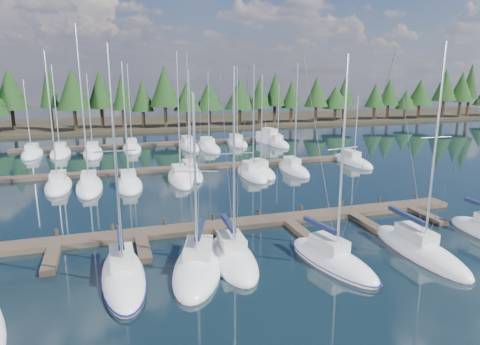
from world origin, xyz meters
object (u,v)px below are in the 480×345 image
object	(u,v)px
main_dock	(218,229)
front_sailboat_3	(233,257)
front_sailboat_1	(123,276)
front_sailboat_4	(332,260)
front_sailboat_2	(198,266)
front_sailboat_5	(419,249)
motor_yacht_right	(268,140)

from	to	relation	value
main_dock	front_sailboat_3	size ratio (longest dim) A/B	3.27
main_dock	front_sailboat_1	world-z (taller)	front_sailboat_1
main_dock	front_sailboat_4	bearing A→B (deg)	-54.17
front_sailboat_2	front_sailboat_4	size ratio (longest dim) A/B	0.85
front_sailboat_1	front_sailboat_4	bearing A→B (deg)	-7.36
front_sailboat_3	front_sailboat_4	size ratio (longest dim) A/B	0.95
front_sailboat_1	front_sailboat_5	size ratio (longest dim) A/B	0.98
front_sailboat_2	front_sailboat_3	bearing A→B (deg)	13.16
front_sailboat_5	motor_yacht_right	xyz separation A→B (m)	(7.07, 47.97, 0.17)
front_sailboat_1	front_sailboat_2	xyz separation A→B (m)	(4.62, -0.03, -0.02)
main_dock	motor_yacht_right	world-z (taller)	motor_yacht_right
main_dock	front_sailboat_2	distance (m)	6.88
front_sailboat_5	front_sailboat_3	bearing A→B (deg)	168.59
main_dock	front_sailboat_2	xyz separation A→B (m)	(-2.90, -6.24, 0.07)
front_sailboat_4	motor_yacht_right	size ratio (longest dim) A/B	1.61
front_sailboat_1	front_sailboat_2	bearing A→B (deg)	-0.34
front_sailboat_4	motor_yacht_right	world-z (taller)	front_sailboat_4
main_dock	motor_yacht_right	distance (m)	44.21
front_sailboat_3	front_sailboat_5	xyz separation A→B (m)	(12.75, -2.57, 0.01)
front_sailboat_4	motor_yacht_right	bearing A→B (deg)	74.00
motor_yacht_right	front_sailboat_2	bearing A→B (deg)	-115.86
main_dock	front_sailboat_4	world-z (taller)	front_sailboat_4
front_sailboat_2	front_sailboat_3	xyz separation A→B (m)	(2.47, 0.58, 0.02)
front_sailboat_4	motor_yacht_right	xyz separation A→B (m)	(13.66, 47.66, 0.17)
front_sailboat_3	front_sailboat_5	bearing A→B (deg)	-11.41
front_sailboat_1	front_sailboat_4	world-z (taller)	front_sailboat_1
front_sailboat_5	motor_yacht_right	size ratio (longest dim) A/B	1.70
front_sailboat_3	front_sailboat_4	xyz separation A→B (m)	(6.15, -2.26, 0.00)
front_sailboat_3	front_sailboat_2	bearing A→B (deg)	-166.84
front_sailboat_4	front_sailboat_5	distance (m)	6.60
front_sailboat_2	front_sailboat_3	world-z (taller)	front_sailboat_3
main_dock	front_sailboat_4	xyz separation A→B (m)	(5.72, -7.93, 0.09)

